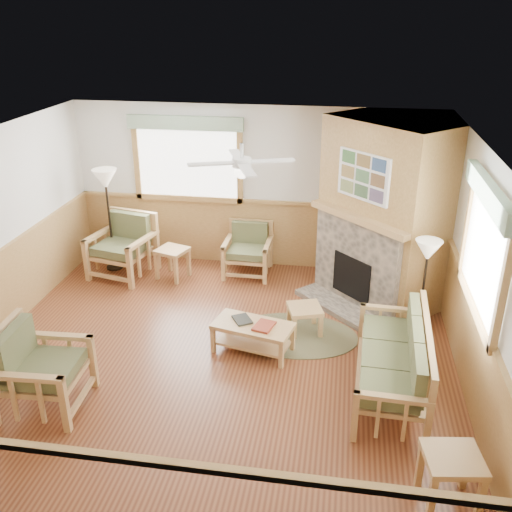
# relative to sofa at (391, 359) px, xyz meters

# --- Properties ---
(floor) EXTENTS (6.00, 6.00, 0.01)m
(floor) POSITION_rel_sofa_xyz_m (-2.12, 0.32, -0.44)
(floor) COLOR brown
(floor) RESTS_ON ground
(ceiling) EXTENTS (6.00, 6.00, 0.01)m
(ceiling) POSITION_rel_sofa_xyz_m (-2.12, 0.32, 2.26)
(ceiling) COLOR white
(ceiling) RESTS_ON floor
(wall_back) EXTENTS (6.00, 0.02, 2.70)m
(wall_back) POSITION_rel_sofa_xyz_m (-2.12, 3.32, 0.91)
(wall_back) COLOR white
(wall_back) RESTS_ON floor
(wall_front) EXTENTS (6.00, 0.02, 2.70)m
(wall_front) POSITION_rel_sofa_xyz_m (-2.12, -2.68, 0.91)
(wall_front) COLOR white
(wall_front) RESTS_ON floor
(wall_right) EXTENTS (0.02, 6.00, 2.70)m
(wall_right) POSITION_rel_sofa_xyz_m (0.88, 0.32, 0.91)
(wall_right) COLOR white
(wall_right) RESTS_ON floor
(wainscot) EXTENTS (6.00, 6.00, 1.10)m
(wainscot) POSITION_rel_sofa_xyz_m (-2.12, 0.32, 0.11)
(wainscot) COLOR #AA7F45
(wainscot) RESTS_ON floor
(fireplace) EXTENTS (3.11, 3.11, 2.70)m
(fireplace) POSITION_rel_sofa_xyz_m (-0.07, 2.37, 0.91)
(fireplace) COLOR #AA7F45
(fireplace) RESTS_ON floor
(window_back) EXTENTS (1.90, 0.16, 1.50)m
(window_back) POSITION_rel_sofa_xyz_m (-3.22, 3.28, 2.09)
(window_back) COLOR white
(window_back) RESTS_ON wall_back
(window_right) EXTENTS (0.16, 1.90, 1.50)m
(window_right) POSITION_rel_sofa_xyz_m (0.84, 0.12, 2.09)
(window_right) COLOR white
(window_right) RESTS_ON wall_right
(ceiling_fan) EXTENTS (1.59, 1.59, 0.36)m
(ceiling_fan) POSITION_rel_sofa_xyz_m (-1.82, 0.62, 2.22)
(ceiling_fan) COLOR white
(ceiling_fan) RESTS_ON ceiling
(sofa) EXTENTS (1.94, 0.86, 0.88)m
(sofa) POSITION_rel_sofa_xyz_m (0.00, 0.00, 0.00)
(sofa) COLOR tan
(sofa) RESTS_ON floor
(armchair_back_left) EXTENTS (1.07, 1.07, 1.00)m
(armchair_back_left) POSITION_rel_sofa_xyz_m (-4.18, 2.51, 0.06)
(armchair_back_left) COLOR tan
(armchair_back_left) RESTS_ON floor
(armchair_back_right) EXTENTS (0.75, 0.75, 0.83)m
(armchair_back_right) POSITION_rel_sofa_xyz_m (-2.16, 2.87, -0.02)
(armchair_back_right) COLOR tan
(armchair_back_right) RESTS_ON floor
(armchair_left) EXTENTS (0.91, 0.91, 0.97)m
(armchair_left) POSITION_rel_sofa_xyz_m (-3.78, -0.86, 0.05)
(armchair_left) COLOR tan
(armchair_left) RESTS_ON floor
(coffee_table) EXTENTS (1.09, 0.72, 0.40)m
(coffee_table) POSITION_rel_sofa_xyz_m (-1.69, 0.57, -0.24)
(coffee_table) COLOR tan
(coffee_table) RESTS_ON floor
(end_table_chairs) EXTENTS (0.57, 0.56, 0.51)m
(end_table_chairs) POSITION_rel_sofa_xyz_m (-3.34, 2.53, -0.18)
(end_table_chairs) COLOR tan
(end_table_chairs) RESTS_ON floor
(end_table_sofa) EXTENTS (0.56, 0.54, 0.55)m
(end_table_sofa) POSITION_rel_sofa_xyz_m (0.43, -1.60, -0.16)
(end_table_sofa) COLOR tan
(end_table_sofa) RESTS_ON floor
(footstool) EXTENTS (0.55, 0.55, 0.38)m
(footstool) POSITION_rel_sofa_xyz_m (-1.07, 1.17, -0.25)
(footstool) COLOR tan
(footstool) RESTS_ON floor
(braided_rug) EXTENTS (2.03, 2.03, 0.01)m
(braided_rug) POSITION_rel_sofa_xyz_m (-1.20, 1.04, -0.43)
(braided_rug) COLOR brown
(braided_rug) RESTS_ON floor
(floor_lamp_left) EXTENTS (0.46, 0.46, 1.74)m
(floor_lamp_left) POSITION_rel_sofa_xyz_m (-4.44, 2.72, 0.43)
(floor_lamp_left) COLOR black
(floor_lamp_left) RESTS_ON floor
(floor_lamp_right) EXTENTS (0.44, 0.44, 1.46)m
(floor_lamp_right) POSITION_rel_sofa_xyz_m (0.43, 1.14, 0.29)
(floor_lamp_right) COLOR black
(floor_lamp_right) RESTS_ON floor
(book_red) EXTENTS (0.29, 0.35, 0.03)m
(book_red) POSITION_rel_sofa_xyz_m (-1.54, 0.52, -0.01)
(book_red) COLOR maroon
(book_red) RESTS_ON coffee_table
(book_dark) EXTENTS (0.31, 0.33, 0.03)m
(book_dark) POSITION_rel_sofa_xyz_m (-1.84, 0.64, -0.01)
(book_dark) COLOR black
(book_dark) RESTS_ON coffee_table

